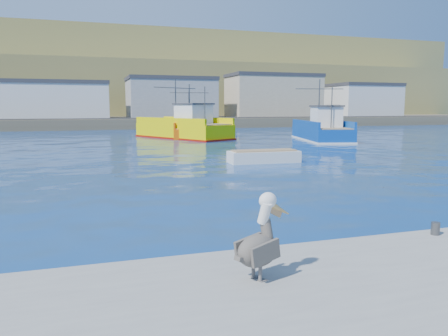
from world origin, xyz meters
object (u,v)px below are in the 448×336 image
skiff_mid (264,158)px  boat_orange (189,128)px  trawler_blue (322,131)px  trawler_yellow_b (185,128)px  pelican (260,243)px

skiff_mid → boat_orange: bearing=88.3°
trawler_blue → skiff_mid: trawler_blue is taller
trawler_yellow_b → skiff_mid: size_ratio=2.91×
trawler_yellow_b → skiff_mid: 22.65m
trawler_blue → skiff_mid: (-12.80, -14.97, -0.70)m
skiff_mid → pelican: size_ratio=2.96×
trawler_blue → pelican: trawler_blue is taller
trawler_blue → skiff_mid: 19.71m
trawler_blue → pelican: bearing=-121.6°
skiff_mid → pelican: pelican is taller
trawler_blue → boat_orange: size_ratio=1.25×
trawler_yellow_b → trawler_blue: trawler_yellow_b is taller
trawler_yellow_b → trawler_blue: (12.91, -7.66, -0.10)m
boat_orange → pelican: size_ratio=5.93×
skiff_mid → pelican: 20.13m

